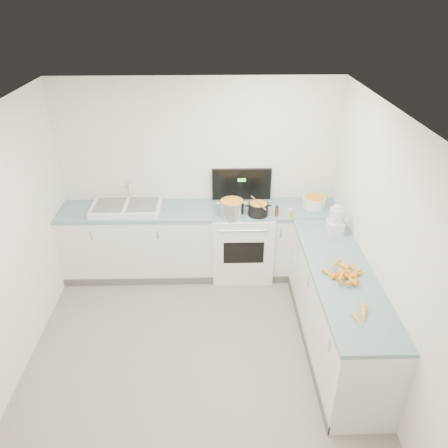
{
  "coord_description": "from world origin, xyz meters",
  "views": [
    {
      "loc": [
        0.19,
        -3.19,
        3.43
      ],
      "look_at": [
        0.3,
        1.1,
        1.05
      ],
      "focal_mm": 35.0,
      "sensor_mm": 36.0,
      "label": 1
    }
  ],
  "objects_px": {
    "steel_pot": "(232,209)",
    "mixing_bowl": "(314,202)",
    "sink": "(127,207)",
    "extract_bottle": "(277,212)",
    "black_pot": "(258,210)",
    "spice_jar": "(289,214)",
    "stove": "(242,241)",
    "food_processor": "(335,221)"
  },
  "relations": [
    {
      "from": "black_pot",
      "to": "extract_bottle",
      "type": "distance_m",
      "value": 0.23
    },
    {
      "from": "sink",
      "to": "food_processor",
      "type": "relative_size",
      "value": 2.58
    },
    {
      "from": "extract_bottle",
      "to": "food_processor",
      "type": "xyz_separation_m",
      "value": [
        0.6,
        -0.42,
        0.09
      ]
    },
    {
      "from": "spice_jar",
      "to": "food_processor",
      "type": "relative_size",
      "value": 0.3
    },
    {
      "from": "steel_pot",
      "to": "black_pot",
      "type": "bearing_deg",
      "value": 0.93
    },
    {
      "from": "sink",
      "to": "steel_pot",
      "type": "distance_m",
      "value": 1.32
    },
    {
      "from": "mixing_bowl",
      "to": "spice_jar",
      "type": "relative_size",
      "value": 2.96
    },
    {
      "from": "extract_bottle",
      "to": "sink",
      "type": "bearing_deg",
      "value": 173.47
    },
    {
      "from": "black_pot",
      "to": "sink",
      "type": "bearing_deg",
      "value": 173.66
    },
    {
      "from": "stove",
      "to": "spice_jar",
      "type": "bearing_deg",
      "value": -24.13
    },
    {
      "from": "stove",
      "to": "spice_jar",
      "type": "distance_m",
      "value": 0.79
    },
    {
      "from": "mixing_bowl",
      "to": "food_processor",
      "type": "relative_size",
      "value": 0.88
    },
    {
      "from": "black_pot",
      "to": "mixing_bowl",
      "type": "relative_size",
      "value": 0.83
    },
    {
      "from": "mixing_bowl",
      "to": "food_processor",
      "type": "bearing_deg",
      "value": -81.36
    },
    {
      "from": "stove",
      "to": "spice_jar",
      "type": "height_order",
      "value": "stove"
    },
    {
      "from": "mixing_bowl",
      "to": "black_pot",
      "type": "bearing_deg",
      "value": -164.61
    },
    {
      "from": "sink",
      "to": "extract_bottle",
      "type": "height_order",
      "value": "sink"
    },
    {
      "from": "mixing_bowl",
      "to": "sink",
      "type": "bearing_deg",
      "value": -179.55
    },
    {
      "from": "steel_pot",
      "to": "extract_bottle",
      "type": "xyz_separation_m",
      "value": [
        0.54,
        -0.03,
        -0.03
      ]
    },
    {
      "from": "black_pot",
      "to": "spice_jar",
      "type": "bearing_deg",
      "value": -12.16
    },
    {
      "from": "food_processor",
      "to": "stove",
      "type": "bearing_deg",
      "value": 148.33
    },
    {
      "from": "stove",
      "to": "mixing_bowl",
      "type": "height_order",
      "value": "stove"
    },
    {
      "from": "steel_pot",
      "to": "black_pot",
      "type": "relative_size",
      "value": 1.21
    },
    {
      "from": "stove",
      "to": "mixing_bowl",
      "type": "xyz_separation_m",
      "value": [
        0.9,
        0.03,
        0.53
      ]
    },
    {
      "from": "stove",
      "to": "black_pot",
      "type": "distance_m",
      "value": 0.58
    },
    {
      "from": "steel_pot",
      "to": "food_processor",
      "type": "bearing_deg",
      "value": -21.31
    },
    {
      "from": "black_pot",
      "to": "extract_bottle",
      "type": "height_order",
      "value": "black_pot"
    },
    {
      "from": "extract_bottle",
      "to": "food_processor",
      "type": "bearing_deg",
      "value": -35.05
    },
    {
      "from": "sink",
      "to": "spice_jar",
      "type": "xyz_separation_m",
      "value": [
        2.0,
        -0.26,
        0.01
      ]
    },
    {
      "from": "sink",
      "to": "black_pot",
      "type": "height_order",
      "value": "sink"
    },
    {
      "from": "stove",
      "to": "food_processor",
      "type": "distance_m",
      "value": 1.32
    },
    {
      "from": "black_pot",
      "to": "extract_bottle",
      "type": "xyz_separation_m",
      "value": [
        0.22,
        -0.03,
        -0.01
      ]
    },
    {
      "from": "sink",
      "to": "spice_jar",
      "type": "distance_m",
      "value": 2.01
    },
    {
      "from": "stove",
      "to": "black_pot",
      "type": "relative_size",
      "value": 5.59
    },
    {
      "from": "mixing_bowl",
      "to": "stove",
      "type": "bearing_deg",
      "value": -177.82
    },
    {
      "from": "steel_pot",
      "to": "mixing_bowl",
      "type": "xyz_separation_m",
      "value": [
        1.05,
        0.2,
        -0.02
      ]
    },
    {
      "from": "sink",
      "to": "mixing_bowl",
      "type": "relative_size",
      "value": 2.94
    },
    {
      "from": "black_pot",
      "to": "mixing_bowl",
      "type": "height_order",
      "value": "black_pot"
    },
    {
      "from": "steel_pot",
      "to": "extract_bottle",
      "type": "bearing_deg",
      "value": -2.69
    },
    {
      "from": "sink",
      "to": "steel_pot",
      "type": "height_order",
      "value": "sink"
    },
    {
      "from": "stove",
      "to": "black_pot",
      "type": "bearing_deg",
      "value": -43.08
    },
    {
      "from": "steel_pot",
      "to": "spice_jar",
      "type": "height_order",
      "value": "steel_pot"
    }
  ]
}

